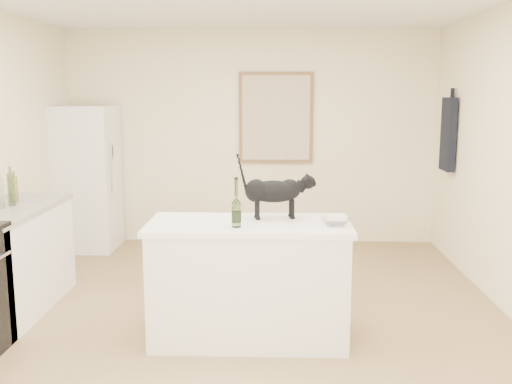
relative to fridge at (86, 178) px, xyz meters
The scene contains 16 objects.
floor 3.17m from the fridge, 50.31° to the right, with size 5.50×5.50×0.00m, color #987A51.
wall_back 2.04m from the fridge, 11.59° to the left, with size 4.50×4.50×0.00m, color #FCECC3.
wall_front 5.48m from the fridge, 69.08° to the right, with size 4.50×4.50×0.00m, color #FCECC3.
island_base 3.30m from the fridge, 51.20° to the right, with size 1.44×0.67×0.86m, color white.
island_top 3.27m from the fridge, 51.20° to the right, with size 1.50×0.70×0.04m, color white.
left_cabinets 2.09m from the fridge, 90.00° to the right, with size 0.60×1.40×0.86m, color white.
left_countertop 2.05m from the fridge, 90.00° to the right, with size 0.62×1.44×0.04m, color gray.
fridge is the anchor object (origin of this frame).
artwork_frame 2.39m from the fridge, ahead, with size 0.90×0.03×1.10m, color brown.
artwork_canvas 2.38m from the fridge, ahead, with size 0.82×0.00×1.02m, color beige.
hanging_garment 4.19m from the fridge, ahead, with size 0.08×0.34×0.80m, color black.
black_cat 3.28m from the fridge, 47.11° to the right, with size 0.53×0.16×0.37m, color black, non-canonical shape.
wine_bottle 3.35m from the fridge, 53.94° to the right, with size 0.07×0.07×0.31m, color #345421.
glass_bowl 3.75m from the fridge, 44.40° to the right, with size 0.21×0.21×0.05m, color silver.
fridge_paper 0.47m from the fridge, ahead, with size 0.00×0.13×0.16m, color white.
counter_bottle_cluster 1.98m from the fridge, 90.32° to the right, with size 0.10×0.34×0.28m.
Camera 1 is at (0.29, -4.37, 1.84)m, focal length 40.58 mm.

